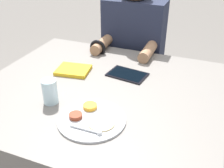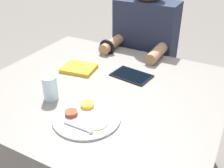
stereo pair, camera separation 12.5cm
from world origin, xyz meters
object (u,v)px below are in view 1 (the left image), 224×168
at_px(red_notebook, 73,70).
at_px(tablet_device, 127,74).
at_px(person_diner, 133,61).
at_px(drinking_glass, 50,92).
at_px(thali_tray, 92,119).

bearing_deg(red_notebook, tablet_device, 13.60).
xyz_separation_m(person_diner, drinking_glass, (-0.12, -0.88, 0.21)).
bearing_deg(person_diner, tablet_device, -76.24).
height_order(person_diner, drinking_glass, person_diner).
bearing_deg(tablet_device, thali_tray, -91.56).
height_order(thali_tray, drinking_glass, drinking_glass).
xyz_separation_m(thali_tray, tablet_device, (0.01, 0.44, -0.00)).
distance_m(red_notebook, person_diner, 0.61).
bearing_deg(drinking_glass, red_notebook, 100.08).
bearing_deg(red_notebook, drinking_glass, -79.92).
bearing_deg(tablet_device, person_diner, 103.76).
xyz_separation_m(tablet_device, person_diner, (-0.12, 0.49, -0.15)).
height_order(thali_tray, tablet_device, thali_tray).
bearing_deg(thali_tray, drinking_glass, 167.45).
bearing_deg(thali_tray, person_diner, 96.66).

